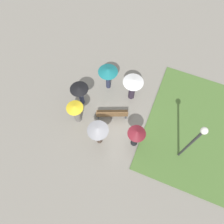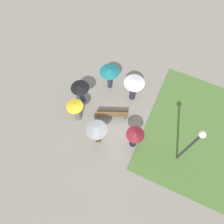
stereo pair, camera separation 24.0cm
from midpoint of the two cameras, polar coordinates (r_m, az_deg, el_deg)
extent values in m
plane|color=gray|center=(12.98, -0.82, -4.35)|extent=(90.00, 90.00, 0.00)
cube|color=#4C7033|center=(14.19, 26.15, -6.06)|extent=(8.61, 7.40, 0.06)
cube|color=brown|center=(12.91, -0.52, -0.33)|extent=(1.87, 1.11, 0.05)
cube|color=brown|center=(12.60, -0.53, -0.59)|extent=(1.73, 0.77, 0.45)
cube|color=#383D42|center=(13.13, 3.10, -0.71)|extent=(0.22, 0.38, 0.40)
cube|color=#383D42|center=(13.14, -4.12, -0.79)|extent=(0.22, 0.38, 0.40)
cylinder|color=#2D2D30|center=(11.31, 18.79, -8.25)|extent=(0.12, 0.12, 3.68)
sphere|color=white|center=(9.53, 22.30, -4.57)|extent=(0.32, 0.32, 0.32)
cylinder|color=slate|center=(12.95, -9.54, -0.99)|extent=(0.48, 0.48, 0.97)
sphere|color=beige|center=(12.42, -9.94, 0.14)|extent=(0.21, 0.21, 0.21)
cylinder|color=#4C4C4F|center=(12.18, -10.15, 0.71)|extent=(0.02, 0.02, 0.35)
cone|color=gold|center=(11.94, -10.35, 1.28)|extent=(0.94, 0.94, 0.18)
cylinder|color=#47382D|center=(12.23, -3.97, -6.63)|extent=(0.39, 0.39, 1.11)
sphere|color=tan|center=(11.61, -4.18, -5.57)|extent=(0.21, 0.21, 0.21)
cylinder|color=#4C4C4F|center=(11.35, -4.27, -5.09)|extent=(0.02, 0.02, 0.35)
cone|color=gray|center=(11.06, -4.38, -4.52)|extent=(1.12, 1.12, 0.28)
cylinder|color=#282D47|center=(13.43, -8.48, 3.61)|extent=(0.28, 0.28, 1.00)
sphere|color=beige|center=(12.92, -8.83, 4.91)|extent=(0.20, 0.20, 0.20)
cylinder|color=#4C4C4F|center=(12.68, -9.01, 5.55)|extent=(0.02, 0.02, 0.35)
cone|color=black|center=(12.46, -9.18, 6.19)|extent=(1.06, 1.06, 0.19)
cylinder|color=black|center=(12.27, 5.39, -7.32)|extent=(0.55, 0.55, 0.99)
sphere|color=tan|center=(11.70, 5.64, -6.39)|extent=(0.21, 0.21, 0.21)
cylinder|color=#4C4C4F|center=(11.44, 5.77, -5.93)|extent=(0.02, 0.02, 0.35)
cone|color=maroon|center=(11.14, 5.92, -5.39)|extent=(0.96, 0.96, 0.28)
cylinder|color=#2D2333|center=(13.48, 4.66, 5.20)|extent=(0.47, 0.47, 1.11)
sphere|color=beige|center=(12.92, 4.88, 6.69)|extent=(0.21, 0.21, 0.21)
cylinder|color=#4C4C4F|center=(12.69, 4.97, 7.36)|extent=(0.02, 0.02, 0.35)
cone|color=white|center=(12.46, 5.07, 8.05)|extent=(1.19, 1.19, 0.21)
cylinder|color=#282D47|center=(13.87, -1.48, 7.83)|extent=(0.36, 0.36, 1.05)
sphere|color=brown|center=(13.35, -1.54, 9.32)|extent=(0.21, 0.21, 0.21)
cylinder|color=#4C4C4F|center=(13.12, -1.57, 10.01)|extent=(0.02, 0.02, 0.35)
cone|color=#197075|center=(12.88, -1.61, 10.78)|extent=(1.17, 1.17, 0.24)
camera|label=1|loc=(0.12, -90.54, -1.13)|focal=35.00mm
camera|label=2|loc=(0.12, 89.46, 1.13)|focal=35.00mm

